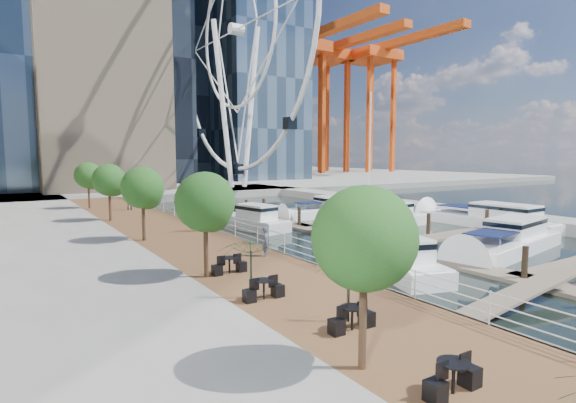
# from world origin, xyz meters

# --- Properties ---
(ground) EXTENTS (520.00, 520.00, 0.00)m
(ground) POSITION_xyz_m (0.00, 0.00, 0.00)
(ground) COLOR black
(ground) RESTS_ON ground
(boardwalk) EXTENTS (6.00, 60.00, 1.00)m
(boardwalk) POSITION_xyz_m (-9.00, 15.00, 0.50)
(boardwalk) COLOR brown
(boardwalk) RESTS_ON ground
(seawall) EXTENTS (0.25, 60.00, 1.00)m
(seawall) POSITION_xyz_m (-6.00, 15.00, 0.50)
(seawall) COLOR #595954
(seawall) RESTS_ON ground
(land_far) EXTENTS (200.00, 114.00, 1.00)m
(land_far) POSITION_xyz_m (0.00, 102.00, 0.50)
(land_far) COLOR gray
(land_far) RESTS_ON ground
(breakwater) EXTENTS (4.00, 60.00, 1.00)m
(breakwater) POSITION_xyz_m (20.00, 20.00, 0.50)
(breakwater) COLOR gray
(breakwater) RESTS_ON ground
(pier) EXTENTS (14.00, 12.00, 1.00)m
(pier) POSITION_xyz_m (14.00, 52.00, 0.50)
(pier) COLOR gray
(pier) RESTS_ON ground
(railing) EXTENTS (0.10, 60.00, 1.05)m
(railing) POSITION_xyz_m (-6.10, 15.00, 1.52)
(railing) COLOR white
(railing) RESTS_ON boardwalk
(floating_docks) EXTENTS (16.00, 34.00, 2.60)m
(floating_docks) POSITION_xyz_m (7.97, 9.98, 0.49)
(floating_docks) COLOR #6D6051
(floating_docks) RESTS_ON ground
(ferris_wheel) EXTENTS (5.80, 45.60, 47.80)m
(ferris_wheel) POSITION_xyz_m (14.00, 52.00, 25.92)
(ferris_wheel) COLOR white
(ferris_wheel) RESTS_ON ground
(port_cranes) EXTENTS (40.00, 52.00, 38.00)m
(port_cranes) POSITION_xyz_m (67.67, 95.67, 20.00)
(port_cranes) COLOR #D84C14
(port_cranes) RESTS_ON ground
(street_trees) EXTENTS (2.60, 42.60, 4.60)m
(street_trees) POSITION_xyz_m (-11.40, 14.00, 4.29)
(street_trees) COLOR #3F2B1C
(street_trees) RESTS_ON ground
(cafe_tables) EXTENTS (2.50, 13.70, 0.74)m
(cafe_tables) POSITION_xyz_m (-10.40, -2.00, 1.37)
(cafe_tables) COLOR black
(cafe_tables) RESTS_ON ground
(yacht_foreground) EXTENTS (12.30, 5.22, 2.15)m
(yacht_foreground) POSITION_xyz_m (8.79, 2.44, 0.00)
(yacht_foreground) COLOR white
(yacht_foreground) RESTS_ON ground
(pedestrian_near) EXTENTS (0.63, 0.67, 1.54)m
(pedestrian_near) POSITION_xyz_m (-7.16, 6.16, 1.77)
(pedestrian_near) COLOR #545771
(pedestrian_near) RESTS_ON boardwalk
(pedestrian_mid) EXTENTS (0.82, 0.95, 1.70)m
(pedestrian_mid) POSITION_xyz_m (-7.53, 15.40, 1.85)
(pedestrian_mid) COLOR #87765D
(pedestrian_mid) RESTS_ON boardwalk
(pedestrian_far) EXTENTS (1.24, 0.75, 1.97)m
(pedestrian_far) POSITION_xyz_m (-8.32, 30.47, 1.98)
(pedestrian_far) COLOR #373C45
(pedestrian_far) RESTS_ON boardwalk
(moored_yachts) EXTENTS (22.86, 32.33, 11.50)m
(moored_yachts) POSITION_xyz_m (8.61, 12.59, 0.00)
(moored_yachts) COLOR white
(moored_yachts) RESTS_ON ground
(cafe_seating) EXTENTS (4.32, 14.76, 2.21)m
(cafe_seating) POSITION_xyz_m (-10.64, -4.61, 2.07)
(cafe_seating) COLOR #103D23
(cafe_seating) RESTS_ON ground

